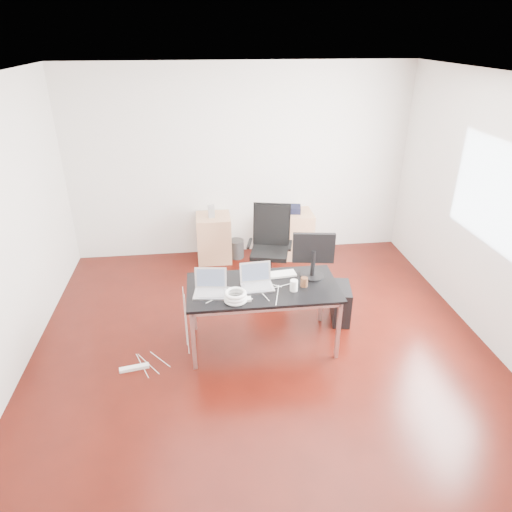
{
  "coord_description": "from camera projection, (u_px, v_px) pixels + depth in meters",
  "views": [
    {
      "loc": [
        -0.56,
        -4.06,
        3.17
      ],
      "look_at": [
        0.0,
        0.55,
        0.85
      ],
      "focal_mm": 32.0,
      "sensor_mm": 36.0,
      "label": 1
    }
  ],
  "objects": [
    {
      "name": "power_adapter",
      "position": [
        248.0,
        299.0,
        4.56
      ],
      "size": [
        0.07,
        0.07,
        0.03
      ],
      "primitive_type": "cube",
      "rotation": [
        0.0,
        0.0,
        -0.03
      ],
      "color": "white",
      "rests_on": "desk"
    },
    {
      "name": "cup_white",
      "position": [
        294.0,
        285.0,
        4.71
      ],
      "size": [
        0.09,
        0.09,
        0.12
      ],
      "primitive_type": "cylinder",
      "rotation": [
        0.0,
        0.0,
        -0.08
      ],
      "color": "white",
      "rests_on": "desk"
    },
    {
      "name": "laptop_right",
      "position": [
        257.0,
        281.0,
        4.8
      ],
      "size": [
        0.35,
        0.28,
        0.23
      ],
      "rotation": [
        0.0,
        0.0,
        0.07
      ],
      "color": "silver",
      "rests_on": "desk"
    },
    {
      "name": "pc_tower",
      "position": [
        341.0,
        303.0,
        5.47
      ],
      "size": [
        0.28,
        0.48,
        0.44
      ],
      "primitive_type": "cube",
      "rotation": [
        0.0,
        0.0,
        -0.18
      ],
      "color": "black",
      "rests_on": "ground"
    },
    {
      "name": "wastebasket",
      "position": [
        236.0,
        249.0,
        7.01
      ],
      "size": [
        0.27,
        0.27,
        0.28
      ],
      "primitive_type": "cylinder",
      "rotation": [
        0.0,
        0.0,
        -0.11
      ],
      "color": "black",
      "rests_on": "ground"
    },
    {
      "name": "laptop_left",
      "position": [
        210.0,
        287.0,
        4.69
      ],
      "size": [
        0.36,
        0.3,
        0.23
      ],
      "rotation": [
        0.0,
        0.0,
        -0.14
      ],
      "color": "silver",
      "rests_on": "desk"
    },
    {
      "name": "room_shell",
      "position": [
        266.0,
        230.0,
        4.46
      ],
      "size": [
        5.0,
        5.0,
        5.0
      ],
      "color": "#320A05",
      "rests_on": "ground"
    },
    {
      "name": "navy_garment",
      "position": [
        291.0,
        209.0,
        6.84
      ],
      "size": [
        0.34,
        0.29,
        0.09
      ],
      "primitive_type": "cube",
      "rotation": [
        0.0,
        0.0,
        -0.18
      ],
      "color": "black",
      "rests_on": "filing_cabinet_right"
    },
    {
      "name": "filing_cabinet_left",
      "position": [
        214.0,
        238.0,
        6.86
      ],
      "size": [
        0.5,
        0.5,
        0.7
      ],
      "primitive_type": "cube",
      "color": "tan",
      "rests_on": "ground"
    },
    {
      "name": "speaker",
      "position": [
        211.0,
        211.0,
        6.63
      ],
      "size": [
        0.1,
        0.09,
        0.18
      ],
      "primitive_type": "cube",
      "rotation": [
        0.0,
        0.0,
        0.1
      ],
      "color": "#9E9E9E",
      "rests_on": "filing_cabinet_left"
    },
    {
      "name": "keyboard",
      "position": [
        276.0,
        275.0,
        5.02
      ],
      "size": [
        0.45,
        0.18,
        0.02
      ],
      "primitive_type": "cube",
      "rotation": [
        0.0,
        0.0,
        0.1
      ],
      "color": "white",
      "rests_on": "desk"
    },
    {
      "name": "office_chair",
      "position": [
        270.0,
        243.0,
        6.1
      ],
      "size": [
        0.58,
        0.6,
        1.08
      ],
      "rotation": [
        0.0,
        0.0,
        -0.24
      ],
      "color": "black",
      "rests_on": "ground"
    },
    {
      "name": "cable_coil",
      "position": [
        235.0,
        296.0,
        4.53
      ],
      "size": [
        0.24,
        0.24,
        0.11
      ],
      "rotation": [
        0.0,
        0.0,
        -0.42
      ],
      "color": "white",
      "rests_on": "desk"
    },
    {
      "name": "power_strip",
      "position": [
        134.0,
        368.0,
        4.73
      ],
      "size": [
        0.31,
        0.11,
        0.04
      ],
      "primitive_type": "cube",
      "rotation": [
        0.0,
        0.0,
        0.18
      ],
      "color": "white",
      "rests_on": "ground"
    },
    {
      "name": "filing_cabinet_right",
      "position": [
        295.0,
        234.0,
        6.99
      ],
      "size": [
        0.5,
        0.5,
        0.7
      ],
      "primitive_type": "cube",
      "color": "tan",
      "rests_on": "ground"
    },
    {
      "name": "cup_brown",
      "position": [
        304.0,
        282.0,
        4.8
      ],
      "size": [
        0.09,
        0.09,
        0.1
      ],
      "primitive_type": "cylinder",
      "rotation": [
        0.0,
        0.0,
        0.2
      ],
      "color": "#512F1B",
      "rests_on": "desk"
    },
    {
      "name": "monitor",
      "position": [
        313.0,
        253.0,
        4.89
      ],
      "size": [
        0.45,
        0.26,
        0.51
      ],
      "rotation": [
        0.0,
        0.0,
        -0.16
      ],
      "color": "black",
      "rests_on": "desk"
    },
    {
      "name": "desk",
      "position": [
        263.0,
        291.0,
        4.84
      ],
      "size": [
        1.6,
        0.8,
        0.73
      ],
      "color": "black",
      "rests_on": "ground"
    }
  ]
}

